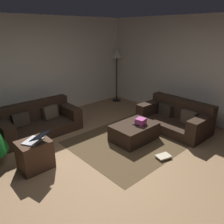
{
  "coord_description": "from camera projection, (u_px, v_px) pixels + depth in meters",
  "views": [
    {
      "loc": [
        -2.13,
        -2.35,
        2.26
      ],
      "look_at": [
        0.54,
        0.58,
        0.75
      ],
      "focal_mm": 34.9,
      "sensor_mm": 36.0,
      "label": 1
    }
  ],
  "objects": [
    {
      "name": "side_table",
      "position": [
        35.0,
        155.0,
        3.72
      ],
      "size": [
        0.52,
        0.44,
        0.51
      ],
      "primitive_type": "cube",
      "color": "#4C3323",
      "rests_on": "ground_plane"
    },
    {
      "name": "rear_partition",
      "position": [
        28.0,
        70.0,
        5.47
      ],
      "size": [
        6.4,
        0.12,
        2.6
      ],
      "primitive_type": "cube",
      "color": "silver",
      "rests_on": "ground_plane"
    },
    {
      "name": "couch_left",
      "position": [
        38.0,
        121.0,
        5.05
      ],
      "size": [
        1.78,
        0.94,
        0.67
      ],
      "rotation": [
        0.0,
        0.0,
        3.13
      ],
      "color": "#332319",
      "rests_on": "ground_plane"
    },
    {
      "name": "corner_partition",
      "position": [
        207.0,
        71.0,
        5.28
      ],
      "size": [
        0.12,
        6.4,
        2.6
      ],
      "primitive_type": "cube",
      "color": "silver",
      "rests_on": "ground_plane"
    },
    {
      "name": "couch_right",
      "position": [
        176.0,
        118.0,
        5.21
      ],
      "size": [
        0.92,
        1.64,
        0.7
      ],
      "rotation": [
        0.0,
        0.0,
        1.55
      ],
      "color": "#332319",
      "rests_on": "ground_plane"
    },
    {
      "name": "ottoman",
      "position": [
        134.0,
        132.0,
        4.71
      ],
      "size": [
        0.95,
        0.66,
        0.36
      ],
      "primitive_type": "cube",
      "color": "#332319",
      "rests_on": "ground_plane"
    },
    {
      "name": "book_stack",
      "position": [
        164.0,
        157.0,
        4.07
      ],
      "size": [
        0.31,
        0.25,
        0.05
      ],
      "color": "#4C423D",
      "rests_on": "ground_plane"
    },
    {
      "name": "area_rug",
      "position": [
        134.0,
        139.0,
        4.77
      ],
      "size": [
        2.6,
        2.0,
        0.01
      ],
      "primitive_type": "cube",
      "color": "#503D25",
      "rests_on": "ground_plane"
    },
    {
      "name": "corner_lamp",
      "position": [
        117.0,
        58.0,
        6.86
      ],
      "size": [
        0.36,
        0.36,
        1.66
      ],
      "color": "black",
      "rests_on": "ground_plane"
    },
    {
      "name": "ground_plane",
      "position": [
        111.0,
        169.0,
        3.77
      ],
      "size": [
        6.4,
        6.4,
        0.0
      ],
      "primitive_type": "plane",
      "color": "#93704C"
    },
    {
      "name": "laptop",
      "position": [
        36.0,
        139.0,
        3.59
      ],
      "size": [
        0.47,
        0.5,
        0.18
      ],
      "color": "silver",
      "rests_on": "side_table"
    },
    {
      "name": "tv_remote",
      "position": [
        137.0,
        125.0,
        4.59
      ],
      "size": [
        0.1,
        0.17,
        0.02
      ],
      "primitive_type": "cube",
      "rotation": [
        0.0,
        0.0,
        0.32
      ],
      "color": "black",
      "rests_on": "ottoman"
    },
    {
      "name": "gift_box",
      "position": [
        141.0,
        122.0,
        4.61
      ],
      "size": [
        0.24,
        0.22,
        0.14
      ],
      "primitive_type": "cube",
      "rotation": [
        0.0,
        0.0,
        0.22
      ],
      "color": "#B23F8C",
      "rests_on": "ottoman"
    }
  ]
}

